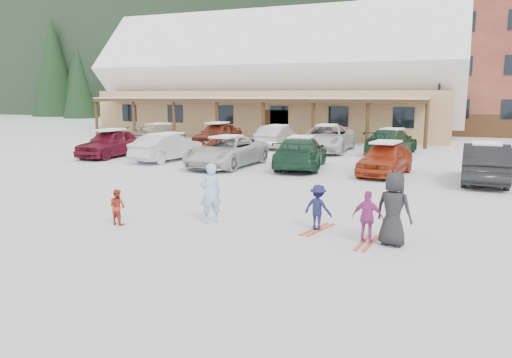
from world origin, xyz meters
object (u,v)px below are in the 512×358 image
at_px(parked_car_7, 159,134).
at_px(parked_car_8, 218,135).
at_px(parked_car_1, 167,147).
at_px(parked_car_11, 391,142).
at_px(parked_car_5, 485,163).
at_px(toddler_red, 117,207).
at_px(day_lodge, 274,87).
at_px(parked_car_0, 110,143).
at_px(bystander_dark, 394,209).
at_px(parked_car_2, 227,151).
at_px(parked_car_3, 301,153).
at_px(parked_car_10, 326,138).
at_px(parked_car_4, 385,158).
at_px(parked_car_9, 277,137).
at_px(child_magenta, 368,217).
at_px(child_navy, 318,208).
at_px(lamp_post, 439,96).
at_px(adult_skier, 210,193).

xyz_separation_m(parked_car_7, parked_car_8, (4.36, 0.10, 0.08)).
bearing_deg(parked_car_1, parked_car_11, -136.66).
bearing_deg(parked_car_5, toddler_red, 49.75).
distance_m(day_lodge, parked_car_0, 18.42).
distance_m(bystander_dark, parked_car_11, 17.77).
height_order(parked_car_0, parked_car_2, parked_car_0).
xyz_separation_m(parked_car_0, parked_car_3, (10.71, -0.15, -0.02)).
relative_size(toddler_red, parked_car_1, 0.22).
relative_size(parked_car_5, parked_car_8, 1.01).
height_order(parked_car_5, parked_car_10, parked_car_10).
xyz_separation_m(parked_car_8, parked_car_10, (7.15, -0.07, 0.01)).
xyz_separation_m(parked_car_1, parked_car_8, (-0.67, 7.07, 0.08)).
height_order(parked_car_2, parked_car_4, parked_car_2).
height_order(parked_car_0, parked_car_4, parked_car_0).
distance_m(toddler_red, parked_car_10, 18.31).
height_order(bystander_dark, parked_car_4, bystander_dark).
relative_size(day_lodge, parked_car_10, 5.15).
bearing_deg(parked_car_0, parked_car_10, 33.35).
relative_size(toddler_red, parked_car_9, 0.22).
bearing_deg(parked_car_8, day_lodge, 90.77).
bearing_deg(child_magenta, child_navy, -22.75).
height_order(parked_car_0, parked_car_10, parked_car_10).
distance_m(toddler_red, parked_car_4, 12.08).
relative_size(parked_car_0, parked_car_11, 0.88).
distance_m(parked_car_2, parked_car_8, 8.91).
xyz_separation_m(lamp_post, parked_car_10, (-5.75, -7.82, -2.45)).
bearing_deg(bystander_dark, parked_car_5, -85.91).
bearing_deg(day_lodge, parked_car_3, -66.43).
bearing_deg(parked_car_2, parked_car_10, 72.94).
bearing_deg(parked_car_3, parked_car_10, -94.21).
bearing_deg(parked_car_8, parked_car_0, -113.65).
xyz_separation_m(bystander_dark, parked_car_10, (-5.93, 17.47, -0.05)).
bearing_deg(day_lodge, parked_car_4, -57.71).
bearing_deg(parked_car_9, parked_car_11, 174.75).
bearing_deg(child_navy, adult_skier, 20.74).
bearing_deg(parked_car_0, adult_skier, -42.99).
distance_m(parked_car_0, parked_car_8, 7.51).
distance_m(parked_car_1, parked_car_11, 12.43).
relative_size(toddler_red, parked_car_0, 0.22).
bearing_deg(child_magenta, bystander_dark, -167.54).
bearing_deg(parked_car_1, parked_car_7, -46.02).
distance_m(parked_car_7, parked_car_11, 15.20).
bearing_deg(day_lodge, toddler_red, -77.69).
xyz_separation_m(child_navy, parked_car_11, (-0.36, 17.04, 0.14)).
bearing_deg(child_navy, parked_car_9, -53.91).
height_order(day_lodge, parked_car_7, day_lodge).
relative_size(parked_car_1, parked_car_3, 0.85).
xyz_separation_m(child_navy, parked_car_0, (-14.19, 10.06, 0.16)).
relative_size(child_navy, child_magenta, 0.95).
height_order(parked_car_0, parked_car_1, parked_car_0).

